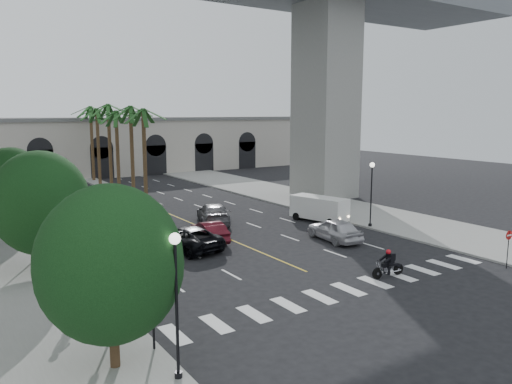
# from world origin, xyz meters

# --- Properties ---
(ground) EXTENTS (140.00, 140.00, 0.00)m
(ground) POSITION_xyz_m (0.00, 0.00, 0.00)
(ground) COLOR black
(ground) RESTS_ON ground
(sidewalk_right) EXTENTS (8.00, 100.00, 0.15)m
(sidewalk_right) POSITION_xyz_m (15.00, 15.00, 0.07)
(sidewalk_right) COLOR gray
(sidewalk_right) RESTS_ON ground
(median) EXTENTS (2.00, 24.00, 0.20)m
(median) POSITION_xyz_m (0.00, 38.00, 0.10)
(median) COLOR gray
(median) RESTS_ON ground
(pier_building) EXTENTS (71.00, 10.50, 8.50)m
(pier_building) POSITION_xyz_m (0.00, 55.00, 4.27)
(pier_building) COLOR beige
(pier_building) RESTS_ON ground
(bridge) EXTENTS (75.00, 13.00, 26.00)m
(bridge) POSITION_xyz_m (3.42, 22.00, 18.51)
(bridge) COLOR gray
(bridge) RESTS_ON ground
(palm_a) EXTENTS (3.20, 3.20, 10.30)m
(palm_a) POSITION_xyz_m (0.00, 28.00, 9.10)
(palm_a) COLOR #47331E
(palm_a) RESTS_ON ground
(palm_b) EXTENTS (3.20, 3.20, 10.60)m
(palm_b) POSITION_xyz_m (0.10, 32.00, 9.37)
(palm_b) COLOR #47331E
(palm_b) RESTS_ON ground
(palm_c) EXTENTS (3.20, 3.20, 10.10)m
(palm_c) POSITION_xyz_m (-0.20, 36.00, 8.91)
(palm_c) COLOR #47331E
(palm_c) RESTS_ON ground
(palm_d) EXTENTS (3.20, 3.20, 10.90)m
(palm_d) POSITION_xyz_m (0.15, 40.00, 9.65)
(palm_d) COLOR #47331E
(palm_d) RESTS_ON ground
(palm_e) EXTENTS (3.20, 3.20, 10.40)m
(palm_e) POSITION_xyz_m (-0.10, 44.00, 9.19)
(palm_e) COLOR #47331E
(palm_e) RESTS_ON ground
(palm_f) EXTENTS (3.20, 3.20, 10.70)m
(palm_f) POSITION_xyz_m (0.20, 48.00, 9.46)
(palm_f) COLOR #47331E
(palm_f) RESTS_ON ground
(street_tree_near) EXTENTS (5.20, 5.20, 6.89)m
(street_tree_near) POSITION_xyz_m (-13.00, -3.00, 4.02)
(street_tree_near) COLOR #382616
(street_tree_near) RESTS_ON ground
(street_tree_mid) EXTENTS (5.44, 5.44, 7.21)m
(street_tree_mid) POSITION_xyz_m (-13.00, 10.00, 4.21)
(street_tree_mid) COLOR #382616
(street_tree_mid) RESTS_ON ground
(street_tree_far) EXTENTS (5.04, 5.04, 6.68)m
(street_tree_far) POSITION_xyz_m (-13.00, 22.00, 3.90)
(street_tree_far) COLOR #382616
(street_tree_far) RESTS_ON ground
(lamp_post_left_near) EXTENTS (0.40, 0.40, 5.35)m
(lamp_post_left_near) POSITION_xyz_m (-11.40, -5.00, 3.22)
(lamp_post_left_near) COLOR black
(lamp_post_left_near) RESTS_ON ground
(lamp_post_left_far) EXTENTS (0.40, 0.40, 5.35)m
(lamp_post_left_far) POSITION_xyz_m (-11.40, 16.00, 3.22)
(lamp_post_left_far) COLOR black
(lamp_post_left_far) RESTS_ON ground
(lamp_post_right) EXTENTS (0.40, 0.40, 5.35)m
(lamp_post_right) POSITION_xyz_m (11.40, 8.00, 3.22)
(lamp_post_right) COLOR black
(lamp_post_right) RESTS_ON ground
(traffic_signal_near) EXTENTS (0.25, 0.18, 3.65)m
(traffic_signal_near) POSITION_xyz_m (-11.30, -2.50, 2.51)
(traffic_signal_near) COLOR black
(traffic_signal_near) RESTS_ON ground
(traffic_signal_far) EXTENTS (0.25, 0.18, 3.65)m
(traffic_signal_far) POSITION_xyz_m (-11.30, 1.50, 2.51)
(traffic_signal_far) COLOR black
(traffic_signal_far) RESTS_ON ground
(motorcycle_rider) EXTENTS (2.26, 0.61, 1.63)m
(motorcycle_rider) POSITION_xyz_m (3.37, -1.24, 0.74)
(motorcycle_rider) COLOR black
(motorcycle_rider) RESTS_ON ground
(car_a) EXTENTS (2.40, 5.03, 1.66)m
(car_a) POSITION_xyz_m (6.26, 6.57, 0.83)
(car_a) COLOR silver
(car_a) RESTS_ON ground
(car_b) EXTENTS (2.12, 4.62, 1.47)m
(car_b) POSITION_xyz_m (-1.50, 11.41, 0.73)
(car_b) COLOR #501019
(car_b) RESTS_ON ground
(car_c) EXTENTS (3.54, 6.18, 1.62)m
(car_c) POSITION_xyz_m (-3.82, 10.30, 0.81)
(car_c) COLOR black
(car_c) RESTS_ON ground
(car_d) EXTENTS (4.31, 6.31, 1.70)m
(car_d) POSITION_xyz_m (1.50, 16.38, 0.85)
(car_d) COLOR #5E5D62
(car_d) RESTS_ON ground
(car_e) EXTENTS (2.92, 5.23, 1.68)m
(car_e) POSITION_xyz_m (-5.41, 18.63, 0.84)
(car_e) COLOR navy
(car_e) RESTS_ON ground
(cargo_van) EXTENTS (3.04, 5.32, 2.14)m
(cargo_van) POSITION_xyz_m (9.51, 12.10, 1.19)
(cargo_van) COLOR white
(cargo_van) RESTS_ON ground
(pedestrian_a) EXTENTS (0.68, 0.45, 1.84)m
(pedestrian_a) POSITION_xyz_m (-13.19, 1.82, 1.07)
(pedestrian_a) COLOR black
(pedestrian_a) RESTS_ON sidewalk_left
(do_not_enter_sign) EXTENTS (0.57, 0.06, 2.34)m
(do_not_enter_sign) POSITION_xyz_m (10.50, -4.06, 1.70)
(do_not_enter_sign) COLOR black
(do_not_enter_sign) RESTS_ON ground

